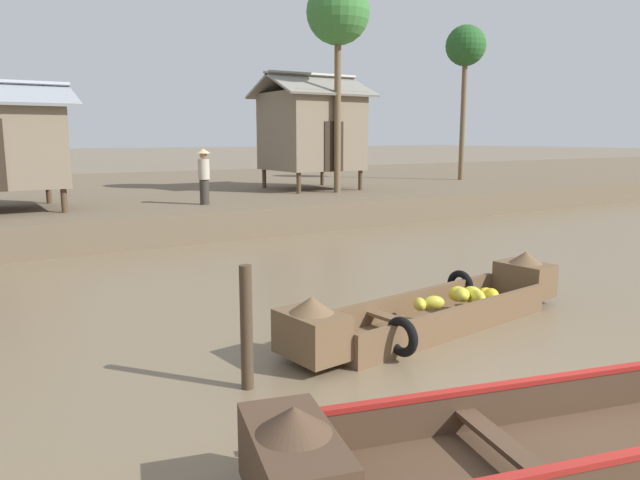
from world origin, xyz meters
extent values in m
plane|color=#726047|center=(0.00, 10.00, 0.00)|extent=(300.00, 300.00, 0.00)
cube|color=brown|center=(0.00, 22.15, 0.41)|extent=(160.00, 20.00, 0.82)
cube|color=brown|center=(1.13, 3.53, 0.06)|extent=(4.18, 1.53, 0.12)
cube|color=brown|center=(1.07, 4.01, 0.29)|extent=(4.06, 0.55, 0.33)
cube|color=brown|center=(1.19, 3.04, 0.29)|extent=(4.06, 0.55, 0.33)
cube|color=brown|center=(3.45, 3.80, 0.40)|extent=(0.70, 0.97, 0.56)
cone|color=brown|center=(3.45, 3.80, 0.78)|extent=(0.62, 0.62, 0.20)
cube|color=brown|center=(-1.19, 3.26, 0.40)|extent=(0.70, 0.97, 0.56)
cone|color=brown|center=(-1.19, 3.26, 0.78)|extent=(0.62, 0.62, 0.20)
cube|color=brown|center=(0.26, 3.43, 0.30)|extent=(0.31, 0.97, 0.05)
torus|color=black|center=(2.42, 4.29, 0.32)|extent=(0.18, 0.53, 0.52)
torus|color=black|center=(-0.16, 2.76, 0.32)|extent=(0.18, 0.53, 0.52)
ellipsoid|color=yellow|center=(1.76, 3.69, 0.40)|extent=(0.39, 0.39, 0.24)
ellipsoid|color=yellow|center=(2.26, 3.46, 0.35)|extent=(0.36, 0.40, 0.22)
ellipsoid|color=yellow|center=(2.28, 3.60, 0.35)|extent=(0.31, 0.27, 0.19)
ellipsoid|color=yellow|center=(1.74, 3.59, 0.41)|extent=(0.39, 0.41, 0.22)
ellipsoid|color=gold|center=(0.85, 3.55, 0.40)|extent=(0.31, 0.35, 0.19)
ellipsoid|color=yellow|center=(1.95, 3.57, 0.38)|extent=(0.31, 0.38, 0.27)
ellipsoid|color=gold|center=(1.04, 3.47, 0.41)|extent=(0.37, 0.31, 0.21)
ellipsoid|color=yellow|center=(1.91, 3.42, 0.36)|extent=(0.25, 0.33, 0.28)
cube|color=#473323|center=(-0.11, -0.07, 0.06)|extent=(5.42, 2.72, 0.12)
cube|color=#473323|center=(0.07, 0.59, 0.30)|extent=(5.08, 1.40, 0.36)
cube|color=maroon|center=(0.07, 0.59, 0.50)|extent=(5.08, 1.41, 0.05)
cube|color=#473323|center=(-2.93, 0.67, 0.42)|extent=(0.90, 1.34, 0.60)
cone|color=#473323|center=(-2.93, 0.67, 0.82)|extent=(0.68, 0.68, 0.20)
cube|color=#473323|center=(-1.19, 0.21, 0.32)|extent=(0.52, 1.31, 0.05)
cylinder|color=#4C3826|center=(-2.18, 14.30, 1.14)|extent=(0.16, 0.16, 0.64)
cylinder|color=#4C3826|center=(-2.18, 16.95, 1.14)|extent=(0.16, 0.16, 0.64)
cylinder|color=#4C3826|center=(5.90, 15.70, 1.20)|extent=(0.16, 0.16, 0.75)
cylinder|color=#4C3826|center=(8.62, 15.70, 1.20)|extent=(0.16, 0.16, 0.75)
cylinder|color=#4C3826|center=(5.90, 18.40, 1.20)|extent=(0.16, 0.16, 0.75)
cylinder|color=#4C3826|center=(8.62, 18.40, 1.20)|extent=(0.16, 0.16, 0.75)
cube|color=#7A6B56|center=(7.26, 17.05, 3.02)|extent=(3.12, 3.10, 2.90)
cube|color=#2D2319|center=(7.26, 15.48, 2.47)|extent=(0.80, 0.04, 1.80)
cube|color=gray|center=(7.26, 16.27, 4.73)|extent=(3.82, 2.04, 0.92)
cube|color=gray|center=(7.26, 17.82, 4.73)|extent=(3.82, 2.04, 0.92)
cylinder|color=brown|center=(7.32, 15.34, 3.76)|extent=(0.24, 0.24, 5.89)
sphere|color=#387533|center=(7.32, 15.34, 7.11)|extent=(2.22, 2.22, 2.22)
cylinder|color=brown|center=(15.96, 17.68, 3.69)|extent=(0.24, 0.24, 5.73)
sphere|color=#235623|center=(15.96, 17.68, 6.95)|extent=(1.83, 1.83, 1.83)
cylinder|color=#332D28|center=(1.72, 14.13, 1.20)|extent=(0.28, 0.28, 0.75)
cylinder|color=#B7AD99|center=(1.72, 14.13, 1.87)|extent=(0.34, 0.34, 0.60)
sphere|color=#9E7556|center=(1.72, 14.13, 2.29)|extent=(0.22, 0.22, 0.22)
cone|color=tan|center=(1.72, 14.13, 2.41)|extent=(0.44, 0.44, 0.14)
cylinder|color=#423323|center=(-2.17, 3.05, 0.71)|extent=(0.14, 0.14, 1.43)
camera|label=1|loc=(-4.90, -2.81, 2.81)|focal=33.58mm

